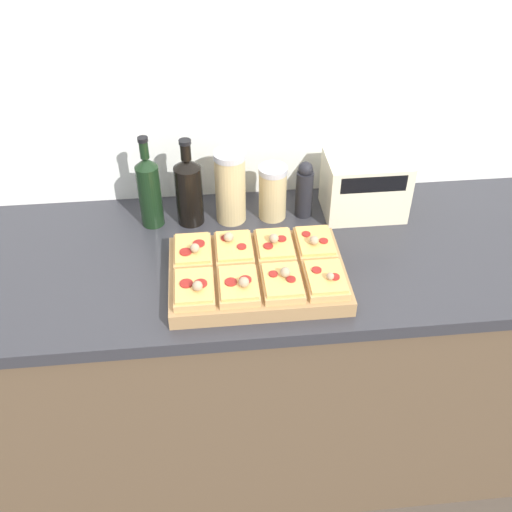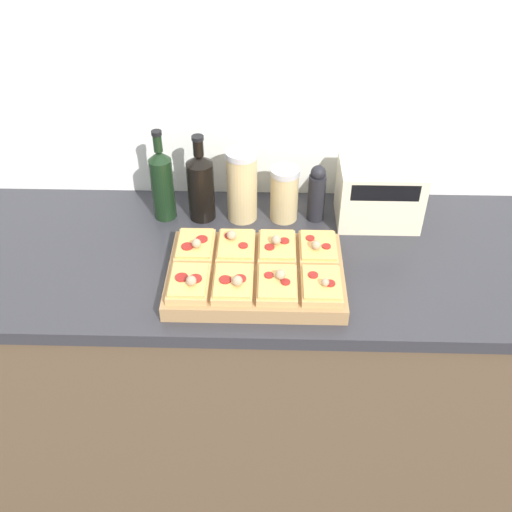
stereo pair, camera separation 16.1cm
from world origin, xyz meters
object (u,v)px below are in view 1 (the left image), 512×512
Objects in this scene: pepper_mill at (304,190)px; toaster_oven at (365,185)px; grain_jar_short at (273,192)px; cutting_board at (257,275)px; grain_jar_tall at (230,187)px; wine_bottle at (189,190)px; olive_oil_bottle at (149,190)px.

toaster_oven reaches higher than pepper_mill.
toaster_oven is (0.19, -0.00, 0.00)m from pepper_mill.
grain_jar_short is at bearing 179.83° from toaster_oven.
grain_jar_tall is at bearing 99.31° from cutting_board.
grain_jar_tall is (-0.05, 0.30, 0.09)m from cutting_board.
pepper_mill is at bearing 0.00° from grain_jar_tall.
grain_jar_tall is (0.12, 0.00, 0.00)m from wine_bottle.
grain_jar_tall is 0.86× the size of toaster_oven.
cutting_board is 2.04× the size of grain_jar_tall.
toaster_oven is at bearing -0.07° from olive_oil_bottle.
pepper_mill is at bearing 0.00° from olive_oil_bottle.
cutting_board is 1.75× the size of toaster_oven.
olive_oil_bottle is at bearing 133.79° from cutting_board.
grain_jar_short is at bearing 0.00° from wine_bottle.
olive_oil_bottle is 1.08× the size of toaster_oven.
grain_jar_tall is at bearing 180.00° from grain_jar_short.
grain_jar_tall is at bearing 0.00° from wine_bottle.
grain_jar_short is at bearing 0.00° from grain_jar_tall.
olive_oil_bottle is 1.67× the size of grain_jar_short.
pepper_mill is 0.19m from toaster_oven.
grain_jar_short is (0.08, 0.30, 0.07)m from cutting_board.
cutting_board is 0.48m from toaster_oven.
grain_jar_short is at bearing 75.40° from cutting_board.
cutting_board is at bearing -60.12° from wine_bottle.
pepper_mill is at bearing 0.00° from grain_jar_short.
olive_oil_bottle is 0.12m from wine_bottle.
pepper_mill is at bearing 0.00° from wine_bottle.
cutting_board is 0.32m from grain_jar_short.
pepper_mill is at bearing 59.73° from cutting_board.
cutting_board is at bearing -140.40° from toaster_oven.
toaster_oven is (0.36, 0.30, 0.07)m from cutting_board.
grain_jar_tall reaches higher than grain_jar_short.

